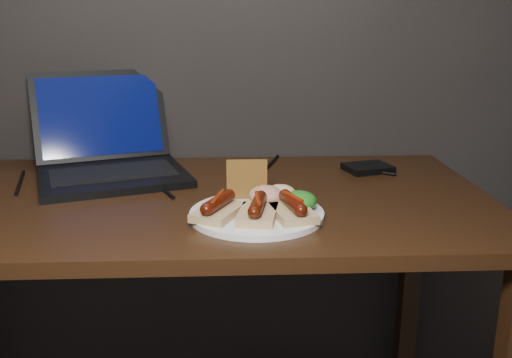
{
  "coord_description": "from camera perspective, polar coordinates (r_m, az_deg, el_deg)",
  "views": [
    {
      "loc": [
        0.12,
        0.17,
        1.14
      ],
      "look_at": [
        0.17,
        1.26,
        0.82
      ],
      "focal_mm": 40.0,
      "sensor_mm": 36.0,
      "label": 1
    }
  ],
  "objects": [
    {
      "name": "desk",
      "position": [
        1.31,
        -7.92,
        -5.35
      ],
      "size": [
        1.4,
        0.7,
        0.75
      ],
      "color": "black",
      "rests_on": "ground"
    },
    {
      "name": "laptop",
      "position": [
        1.48,
        -14.51,
        2.41
      ],
      "size": [
        0.44,
        0.46,
        0.25
      ],
      "color": "black",
      "rests_on": "desk"
    },
    {
      "name": "hard_drive",
      "position": [
        1.49,
        11.12,
        1.1
      ],
      "size": [
        0.13,
        0.12,
        0.02
      ],
      "primitive_type": "cube",
      "rotation": [
        0.0,
        0.0,
        0.28
      ],
      "color": "black",
      "rests_on": "desk"
    },
    {
      "name": "desk_cables",
      "position": [
        1.41,
        -5.7,
        0.31
      ],
      "size": [
        0.94,
        0.37,
        0.01
      ],
      "color": "black",
      "rests_on": "desk"
    },
    {
      "name": "plate",
      "position": [
        1.13,
        0.07,
        -3.53
      ],
      "size": [
        0.31,
        0.31,
        0.01
      ],
      "primitive_type": "cylinder",
      "rotation": [
        0.0,
        0.0,
        0.19
      ],
      "color": "white",
      "rests_on": "desk"
    },
    {
      "name": "bread_sausage_left",
      "position": [
        1.1,
        -3.8,
        -2.88
      ],
      "size": [
        0.11,
        0.13,
        0.04
      ],
      "color": "tan",
      "rests_on": "plate"
    },
    {
      "name": "bread_sausage_center",
      "position": [
        1.09,
        0.16,
        -3.11
      ],
      "size": [
        0.09,
        0.13,
        0.04
      ],
      "color": "tan",
      "rests_on": "plate"
    },
    {
      "name": "bread_sausage_right",
      "position": [
        1.1,
        3.67,
        -2.92
      ],
      "size": [
        0.09,
        0.13,
        0.04
      ],
      "color": "tan",
      "rests_on": "plate"
    },
    {
      "name": "crispbread",
      "position": [
        1.19,
        -0.92,
        -0.04
      ],
      "size": [
        0.09,
        0.01,
        0.08
      ],
      "primitive_type": "cube",
      "color": "olive",
      "rests_on": "plate"
    },
    {
      "name": "salad_greens",
      "position": [
        1.13,
        4.35,
        -2.19
      ],
      "size": [
        0.07,
        0.07,
        0.04
      ],
      "primitive_type": "ellipsoid",
      "color": "#145911",
      "rests_on": "plate"
    },
    {
      "name": "salsa_mound",
      "position": [
        1.16,
        1.02,
        -1.64
      ],
      "size": [
        0.07,
        0.07,
        0.04
      ],
      "primitive_type": "ellipsoid",
      "color": "#A11015",
      "rests_on": "plate"
    },
    {
      "name": "coleslaw_mound",
      "position": [
        1.19,
        2.47,
        -1.43
      ],
      "size": [
        0.06,
        0.06,
        0.04
      ],
      "primitive_type": "ellipsoid",
      "color": "beige",
      "rests_on": "plate"
    }
  ]
}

